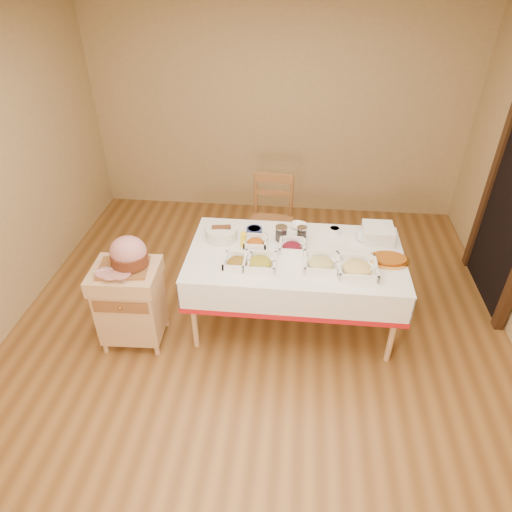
{
  "coord_description": "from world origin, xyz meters",
  "views": [
    {
      "loc": [
        0.29,
        -2.91,
        2.93
      ],
      "look_at": [
        -0.03,
        0.2,
        0.77
      ],
      "focal_mm": 32.0,
      "sensor_mm": 36.0,
      "label": 1
    }
  ],
  "objects_px": {
    "bread_basket": "(222,233)",
    "brass_platter": "(389,260)",
    "ham_on_board": "(128,255)",
    "preserve_jar_left": "(281,234)",
    "dining_table": "(295,268)",
    "plate_stack": "(378,233)",
    "dining_chair": "(271,221)",
    "mustard_bottle": "(243,239)",
    "butcher_cart": "(130,301)",
    "preserve_jar_right": "(302,233)"
  },
  "relations": [
    {
      "from": "mustard_bottle",
      "to": "preserve_jar_right",
      "type": "bearing_deg",
      "value": 19.12
    },
    {
      "from": "dining_table",
      "to": "plate_stack",
      "type": "height_order",
      "value": "plate_stack"
    },
    {
      "from": "dining_table",
      "to": "preserve_jar_left",
      "type": "relative_size",
      "value": 13.46
    },
    {
      "from": "dining_chair",
      "to": "bread_basket",
      "type": "height_order",
      "value": "dining_chair"
    },
    {
      "from": "plate_stack",
      "to": "butcher_cart",
      "type": "bearing_deg",
      "value": -162.21
    },
    {
      "from": "plate_stack",
      "to": "brass_platter",
      "type": "height_order",
      "value": "plate_stack"
    },
    {
      "from": "dining_table",
      "to": "butcher_cart",
      "type": "distance_m",
      "value": 1.43
    },
    {
      "from": "dining_table",
      "to": "brass_platter",
      "type": "bearing_deg",
      "value": -4.02
    },
    {
      "from": "dining_chair",
      "to": "preserve_jar_left",
      "type": "height_order",
      "value": "dining_chair"
    },
    {
      "from": "dining_table",
      "to": "bread_basket",
      "type": "relative_size",
      "value": 6.57
    },
    {
      "from": "bread_basket",
      "to": "dining_table",
      "type": "bearing_deg",
      "value": -13.81
    },
    {
      "from": "brass_platter",
      "to": "plate_stack",
      "type": "bearing_deg",
      "value": 99.43
    },
    {
      "from": "preserve_jar_right",
      "to": "plate_stack",
      "type": "xyz_separation_m",
      "value": [
        0.66,
        0.05,
        0.01
      ]
    },
    {
      "from": "preserve_jar_left",
      "to": "bread_basket",
      "type": "relative_size",
      "value": 0.49
    },
    {
      "from": "mustard_bottle",
      "to": "bread_basket",
      "type": "relative_size",
      "value": 0.58
    },
    {
      "from": "ham_on_board",
      "to": "preserve_jar_left",
      "type": "relative_size",
      "value": 3.07
    },
    {
      "from": "dining_table",
      "to": "preserve_jar_left",
      "type": "distance_m",
      "value": 0.32
    },
    {
      "from": "plate_stack",
      "to": "dining_table",
      "type": "bearing_deg",
      "value": -157.99
    },
    {
      "from": "dining_table",
      "to": "butcher_cart",
      "type": "height_order",
      "value": "butcher_cart"
    },
    {
      "from": "dining_table",
      "to": "mustard_bottle",
      "type": "xyz_separation_m",
      "value": [
        -0.45,
        0.06,
        0.23
      ]
    },
    {
      "from": "preserve_jar_right",
      "to": "plate_stack",
      "type": "bearing_deg",
      "value": 4.65
    },
    {
      "from": "dining_table",
      "to": "brass_platter",
      "type": "relative_size",
      "value": 5.46
    },
    {
      "from": "dining_table",
      "to": "brass_platter",
      "type": "xyz_separation_m",
      "value": [
        0.76,
        -0.05,
        0.18
      ]
    },
    {
      "from": "butcher_cart",
      "to": "dining_chair",
      "type": "distance_m",
      "value": 1.72
    },
    {
      "from": "dining_table",
      "to": "butcher_cart",
      "type": "bearing_deg",
      "value": -164.47
    },
    {
      "from": "ham_on_board",
      "to": "brass_platter",
      "type": "relative_size",
      "value": 1.25
    },
    {
      "from": "dining_table",
      "to": "ham_on_board",
      "type": "height_order",
      "value": "ham_on_board"
    },
    {
      "from": "dining_chair",
      "to": "plate_stack",
      "type": "height_order",
      "value": "dining_chair"
    },
    {
      "from": "bread_basket",
      "to": "brass_platter",
      "type": "relative_size",
      "value": 0.83
    },
    {
      "from": "dining_chair",
      "to": "brass_platter",
      "type": "relative_size",
      "value": 2.94
    },
    {
      "from": "butcher_cart",
      "to": "brass_platter",
      "type": "distance_m",
      "value": 2.19
    },
    {
      "from": "plate_stack",
      "to": "brass_platter",
      "type": "bearing_deg",
      "value": -80.57
    },
    {
      "from": "ham_on_board",
      "to": "preserve_jar_left",
      "type": "xyz_separation_m",
      "value": [
        1.19,
        0.54,
        -0.06
      ]
    },
    {
      "from": "dining_table",
      "to": "dining_chair",
      "type": "xyz_separation_m",
      "value": [
        -0.27,
        0.94,
        -0.09
      ]
    },
    {
      "from": "brass_platter",
      "to": "mustard_bottle",
      "type": "bearing_deg",
      "value": 174.69
    },
    {
      "from": "butcher_cart",
      "to": "preserve_jar_left",
      "type": "relative_size",
      "value": 5.64
    },
    {
      "from": "preserve_jar_left",
      "to": "ham_on_board",
      "type": "bearing_deg",
      "value": -155.74
    },
    {
      "from": "dining_table",
      "to": "ham_on_board",
      "type": "xyz_separation_m",
      "value": [
        -1.33,
        -0.35,
        0.28
      ]
    },
    {
      "from": "bread_basket",
      "to": "butcher_cart",
      "type": "bearing_deg",
      "value": -142.57
    },
    {
      "from": "preserve_jar_left",
      "to": "mustard_bottle",
      "type": "height_order",
      "value": "mustard_bottle"
    },
    {
      "from": "dining_chair",
      "to": "preserve_jar_right",
      "type": "height_order",
      "value": "dining_chair"
    },
    {
      "from": "dining_table",
      "to": "bread_basket",
      "type": "bearing_deg",
      "value": 166.19
    },
    {
      "from": "butcher_cart",
      "to": "brass_platter",
      "type": "height_order",
      "value": "brass_platter"
    },
    {
      "from": "dining_chair",
      "to": "ham_on_board",
      "type": "bearing_deg",
      "value": -129.22
    },
    {
      "from": "dining_chair",
      "to": "dining_table",
      "type": "bearing_deg",
      "value": -73.76
    },
    {
      "from": "ham_on_board",
      "to": "bread_basket",
      "type": "xyz_separation_m",
      "value": [
        0.67,
        0.51,
        -0.07
      ]
    },
    {
      "from": "preserve_jar_left",
      "to": "bread_basket",
      "type": "distance_m",
      "value": 0.52
    },
    {
      "from": "ham_on_board",
      "to": "preserve_jar_right",
      "type": "distance_m",
      "value": 1.49
    },
    {
      "from": "dining_table",
      "to": "mustard_bottle",
      "type": "distance_m",
      "value": 0.51
    },
    {
      "from": "preserve_jar_right",
      "to": "butcher_cart",
      "type": "bearing_deg",
      "value": -156.55
    }
  ]
}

